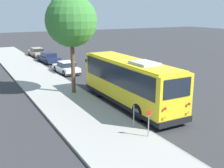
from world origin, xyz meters
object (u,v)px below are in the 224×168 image
at_px(street_tree, 71,17).
at_px(sign_post_far, 134,116).
at_px(parked_sedan_white, 66,68).
at_px(shuttle_bus, 130,80).
at_px(parked_sedan_navy, 49,58).
at_px(parked_sedan_tan, 37,52).
at_px(sign_post_near, 149,123).

bearing_deg(street_tree, sign_post_far, -176.74).
height_order(parked_sedan_white, street_tree, street_tree).
distance_m(shuttle_bus, parked_sedan_navy, 19.98).
bearing_deg(parked_sedan_navy, parked_sedan_tan, -4.45).
xyz_separation_m(parked_sedan_navy, parked_sedan_tan, (6.03, 0.04, -0.02)).
relative_size(parked_sedan_tan, sign_post_far, 3.49).
distance_m(parked_sedan_tan, sign_post_near, 31.28).
relative_size(shuttle_bus, parked_sedan_white, 2.38).
height_order(parked_sedan_navy, parked_sedan_tan, parked_sedan_navy).
xyz_separation_m(street_tree, sign_post_far, (-8.46, -0.48, -5.36)).
height_order(street_tree, sign_post_near, street_tree).
distance_m(parked_sedan_white, parked_sedan_navy, 7.41).
bearing_deg(shuttle_bus, street_tree, 29.13).
relative_size(street_tree, sign_post_near, 5.67).
bearing_deg(parked_sedan_white, shuttle_bus, 178.54).
bearing_deg(sign_post_far, sign_post_near, 180.00).
relative_size(parked_sedan_white, sign_post_far, 3.29).
xyz_separation_m(shuttle_bus, parked_sedan_navy, (19.94, 0.23, -1.25)).
xyz_separation_m(shuttle_bus, sign_post_near, (-5.26, 2.08, -0.95)).
distance_m(parked_sedan_tan, sign_post_far, 29.85).
bearing_deg(parked_sedan_navy, shuttle_bus, 175.85).
bearing_deg(parked_sedan_navy, sign_post_near, 170.99).
height_order(parked_sedan_navy, street_tree, street_tree).
height_order(shuttle_bus, street_tree, street_tree).
height_order(shuttle_bus, parked_sedan_navy, shuttle_bus).
xyz_separation_m(shuttle_bus, sign_post_far, (-3.82, 2.08, -1.06)).
distance_m(parked_sedan_navy, parked_sedan_tan, 6.03).
xyz_separation_m(parked_sedan_tan, street_tree, (-21.33, 2.29, 5.57)).
bearing_deg(sign_post_near, parked_sedan_tan, -3.32).
bearing_deg(street_tree, sign_post_near, -177.21).
height_order(parked_sedan_white, sign_post_far, sign_post_far).
xyz_separation_m(sign_post_near, sign_post_far, (1.44, 0.00, -0.11)).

